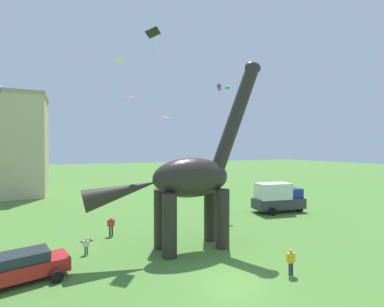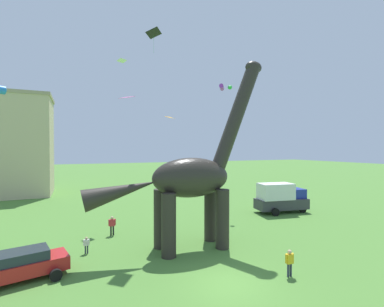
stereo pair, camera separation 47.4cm
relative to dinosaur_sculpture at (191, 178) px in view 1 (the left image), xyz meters
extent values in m
plane|color=#4C7F33|center=(-0.18, -5.43, -4.94)|extent=(240.00, 240.00, 0.00)
cylinder|color=#2D2823|center=(2.03, 0.91, -2.88)|extent=(0.95, 0.95, 4.11)
cylinder|color=#2D2823|center=(2.03, -0.91, -2.88)|extent=(0.95, 0.95, 4.11)
cylinder|color=#2D2823|center=(-1.90, 0.91, -2.88)|extent=(0.95, 0.95, 4.11)
cylinder|color=#2D2823|center=(-1.90, -0.91, -2.88)|extent=(0.95, 0.95, 4.11)
ellipsoid|color=#2D2823|center=(0.07, 0.00, 0.00)|extent=(5.62, 2.42, 2.77)
cylinder|color=#2D2823|center=(3.71, 0.00, 4.43)|extent=(4.04, 1.04, 8.01)
ellipsoid|color=#2D2823|center=(5.25, 0.00, 8.24)|extent=(1.38, 0.87, 0.95)
cone|color=#2D2823|center=(-4.65, 0.00, -0.63)|extent=(4.94, 1.38, 2.34)
cube|color=red|center=(-9.90, -0.70, -4.27)|extent=(4.50, 2.70, 0.72)
cube|color=#232B35|center=(-9.90, -0.70, -3.65)|extent=(2.57, 2.05, 0.52)
cylinder|color=black|center=(-8.35, 0.19, -4.63)|extent=(0.65, 0.36, 0.62)
cylinder|color=black|center=(-8.35, -1.59, -4.63)|extent=(0.65, 0.36, 0.62)
cube|color=#38383D|center=(13.22, 5.84, -3.99)|extent=(5.87, 2.97, 1.10)
cube|color=navy|center=(15.07, 5.84, -2.94)|extent=(2.08, 2.20, 1.00)
cube|color=silver|center=(12.44, 5.84, -2.59)|extent=(3.86, 2.57, 1.70)
cylinder|color=black|center=(15.24, 6.89, -4.54)|extent=(0.83, 0.39, 0.80)
cylinder|color=black|center=(15.24, 4.79, -4.54)|extent=(0.83, 0.39, 0.80)
cylinder|color=black|center=(11.54, 6.89, -4.54)|extent=(0.83, 0.39, 0.80)
cylinder|color=black|center=(11.54, 4.79, -4.54)|extent=(0.83, 0.39, 0.80)
cylinder|color=#2D3347|center=(-6.80, 1.78, -4.66)|extent=(0.09, 0.09, 0.55)
cylinder|color=#2D3347|center=(-6.66, 1.78, -4.66)|extent=(0.09, 0.09, 0.55)
cube|color=silver|center=(-6.73, 1.78, -4.20)|extent=(0.30, 0.18, 0.39)
sphere|color=tan|center=(-6.73, 1.78, -3.92)|extent=(0.17, 0.17, 0.17)
cylinder|color=silver|center=(-6.90, 1.78, -4.18)|extent=(0.07, 0.07, 0.37)
cylinder|color=silver|center=(-6.56, 1.78, -4.18)|extent=(0.07, 0.07, 0.37)
cylinder|color=black|center=(-4.79, 5.01, -4.56)|extent=(0.13, 0.13, 0.76)
cylinder|color=black|center=(-4.60, 5.01, -4.56)|extent=(0.13, 0.13, 0.76)
cube|color=#D1333D|center=(-4.70, 5.01, -3.91)|extent=(0.41, 0.25, 0.54)
sphere|color=tan|center=(-4.70, 5.01, -3.53)|extent=(0.24, 0.24, 0.24)
cylinder|color=#D1333D|center=(-4.93, 5.01, -3.89)|extent=(0.10, 0.10, 0.51)
cylinder|color=#D1333D|center=(-4.46, 5.01, -3.89)|extent=(0.10, 0.10, 0.51)
cylinder|color=#2D3347|center=(3.20, -6.04, -4.58)|extent=(0.12, 0.12, 0.72)
cylinder|color=#2D3347|center=(3.37, -6.04, -4.58)|extent=(0.12, 0.12, 0.72)
cube|color=yellow|center=(3.29, -6.04, -3.96)|extent=(0.39, 0.24, 0.51)
sphere|color=tan|center=(3.29, -6.04, -3.59)|extent=(0.23, 0.23, 0.23)
cylinder|color=yellow|center=(3.06, -6.04, -3.93)|extent=(0.10, 0.10, 0.49)
cylinder|color=yellow|center=(3.51, -6.04, -3.93)|extent=(0.10, 0.10, 0.49)
cube|color=orange|center=(5.19, 20.03, 6.53)|extent=(1.62, 1.50, 0.30)
cube|color=white|center=(-2.93, 11.03, 10.99)|extent=(1.07, 0.99, 0.20)
cube|color=black|center=(-1.54, 3.88, 11.24)|extent=(1.56, 1.68, 0.39)
cylinder|color=green|center=(-1.54, 3.88, 10.35)|extent=(0.01, 0.01, 1.37)
cube|color=pink|center=(-5.08, -4.16, 4.48)|extent=(0.79, 0.81, 0.15)
cylinder|color=purple|center=(7.81, 9.45, 8.91)|extent=(1.29, 1.64, 0.46)
cone|color=green|center=(8.57, 8.95, 8.91)|extent=(0.63, 0.61, 0.49)
camera|label=1|loc=(-7.81, -17.22, 2.03)|focal=25.47mm
camera|label=2|loc=(-7.38, -17.41, 2.03)|focal=25.47mm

